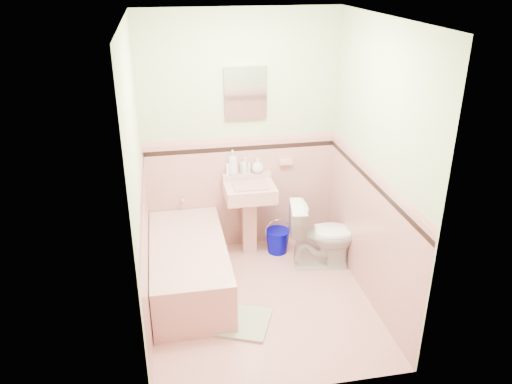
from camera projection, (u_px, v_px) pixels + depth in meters
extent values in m
plane|color=#D5938B|center=(261.00, 301.00, 4.75)|extent=(2.20, 2.20, 0.00)
plane|color=white|center=(262.00, 18.00, 3.71)|extent=(2.20, 2.20, 0.00)
plane|color=#F9EFCB|center=(241.00, 136.00, 5.21)|extent=(2.50, 0.00, 2.50)
plane|color=#F9EFCB|center=(295.00, 242.00, 3.25)|extent=(2.50, 0.00, 2.50)
plane|color=#F9EFCB|center=(138.00, 186.00, 4.06)|extent=(0.00, 2.50, 2.50)
plane|color=#F9EFCB|center=(375.00, 168.00, 4.40)|extent=(0.00, 2.50, 2.50)
plane|color=#D89990|center=(241.00, 194.00, 5.47)|extent=(2.00, 0.00, 2.00)
plane|color=#D89990|center=(292.00, 323.00, 3.52)|extent=(2.00, 0.00, 2.00)
plane|color=#D89990|center=(147.00, 256.00, 4.33)|extent=(0.00, 2.20, 2.20)
plane|color=#D89990|center=(367.00, 235.00, 4.67)|extent=(0.00, 2.20, 2.20)
plane|color=black|center=(241.00, 149.00, 5.25)|extent=(2.00, 0.00, 2.00)
plane|color=black|center=(294.00, 258.00, 3.32)|extent=(2.00, 0.00, 2.00)
plane|color=black|center=(142.00, 200.00, 4.12)|extent=(0.00, 2.20, 2.20)
plane|color=black|center=(372.00, 182.00, 4.45)|extent=(0.00, 2.20, 2.20)
plane|color=#D58C89|center=(241.00, 139.00, 5.21)|extent=(2.00, 0.00, 2.00)
plane|color=#D58C89|center=(295.00, 245.00, 3.27)|extent=(2.00, 0.00, 2.00)
plane|color=#D58C89|center=(141.00, 189.00, 4.08)|extent=(0.00, 2.20, 2.20)
plane|color=#D58C89|center=(373.00, 172.00, 4.41)|extent=(0.00, 2.20, 2.20)
cube|color=#D0958E|center=(189.00, 268.00, 4.84)|extent=(0.70, 1.50, 0.45)
cylinder|color=silver|center=(182.00, 198.00, 5.32)|extent=(0.04, 0.12, 0.04)
cylinder|color=silver|center=(247.00, 167.00, 5.26)|extent=(0.02, 0.02, 0.10)
cube|color=white|center=(245.00, 93.00, 5.01)|extent=(0.41, 0.04, 0.52)
cube|color=#D0958E|center=(286.00, 162.00, 5.38)|extent=(0.13, 0.08, 0.04)
imported|color=#B2B2B2|center=(233.00, 163.00, 5.25)|extent=(0.11, 0.11, 0.26)
imported|color=#B2B2B2|center=(245.00, 166.00, 5.29)|extent=(0.10, 0.10, 0.18)
imported|color=#B2B2B2|center=(258.00, 165.00, 5.32)|extent=(0.13, 0.13, 0.16)
cylinder|color=white|center=(228.00, 169.00, 5.27)|extent=(0.04, 0.04, 0.12)
imported|color=white|center=(323.00, 234.00, 5.19)|extent=(0.73, 0.49, 0.69)
cube|color=gray|center=(230.00, 321.00, 4.47)|extent=(0.80, 0.67, 0.03)
cube|color=#BF1E59|center=(213.00, 322.00, 4.37)|extent=(0.17, 0.11, 0.06)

